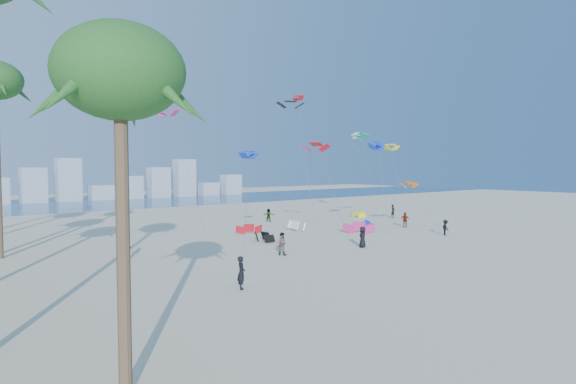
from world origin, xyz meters
TOP-DOWN VIEW (x-y plane):
  - ground at (0.00, 0.00)m, footprint 220.00×220.00m
  - ocean at (0.00, 72.00)m, footprint 220.00×220.00m
  - kitesurfer_near at (-9.94, 4.16)m, footprint 0.72×0.81m
  - kitesurfer_mid at (-1.77, 10.89)m, footprint 1.01×1.08m
  - kitesurfers_far at (8.58, 17.39)m, footprint 39.05×21.89m
  - grounded_kites at (10.01, 19.32)m, footprint 22.75×13.00m
  - flying_kites at (12.94, 24.87)m, footprint 28.09×26.48m
  - distant_skyline at (-1.19, 82.00)m, footprint 85.00×3.00m

SIDE VIEW (x-z plane):
  - ground at x=0.00m, z-range 0.00..0.00m
  - ocean at x=0.00m, z-range 0.01..0.01m
  - grounded_kites at x=10.01m, z-range -0.06..0.98m
  - kitesurfers_far at x=8.58m, z-range -0.08..1.78m
  - kitesurfer_mid at x=-1.77m, z-range 0.00..1.76m
  - kitesurfer_near at x=-9.94m, z-range 0.00..1.86m
  - distant_skyline at x=-1.19m, z-range -1.11..7.29m
  - flying_kites at x=12.94m, z-range 2.72..20.50m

